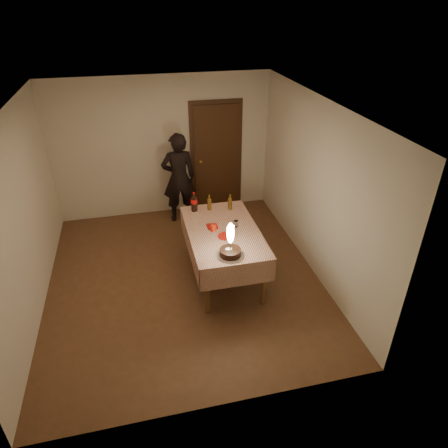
{
  "coord_description": "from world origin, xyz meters",
  "views": [
    {
      "loc": [
        -0.52,
        -4.87,
        3.81
      ],
      "look_at": [
        0.6,
        -0.13,
        0.95
      ],
      "focal_mm": 32.0,
      "sensor_mm": 36.0,
      "label": 1
    }
  ],
  "objects": [
    {
      "name": "room_shell",
      "position": [
        0.03,
        0.08,
        1.65
      ],
      "size": [
        4.04,
        4.54,
        2.62
      ],
      "color": "beige",
      "rests_on": "ground"
    },
    {
      "name": "amber_bottle_right",
      "position": [
        0.85,
        0.53,
        0.93
      ],
      "size": [
        0.06,
        0.06,
        0.25
      ],
      "color": "#57380F",
      "rests_on": "dining_table"
    },
    {
      "name": "ground",
      "position": [
        0.0,
        0.0,
        0.0
      ],
      "size": [
        4.0,
        4.5,
        0.01
      ],
      "primitive_type": "cube",
      "color": "brown",
      "rests_on": "ground"
    },
    {
      "name": "red_cup",
      "position": [
        0.45,
        -0.05,
        0.87
      ],
      "size": [
        0.08,
        0.08,
        0.1
      ],
      "primitive_type": "cylinder",
      "color": "red",
      "rests_on": "dining_table"
    },
    {
      "name": "birthday_cake",
      "position": [
        0.54,
        -0.71,
        0.93
      ],
      "size": [
        0.35,
        0.35,
        0.49
      ],
      "color": "white",
      "rests_on": "dining_table"
    },
    {
      "name": "amber_bottle_left",
      "position": [
        0.53,
        0.59,
        0.93
      ],
      "size": [
        0.06,
        0.06,
        0.25
      ],
      "color": "#57380F",
      "rests_on": "dining_table"
    },
    {
      "name": "napkin_stack",
      "position": [
        0.46,
        0.05,
        0.83
      ],
      "size": [
        0.15,
        0.15,
        0.02
      ],
      "primitive_type": "cube",
      "color": "#B31514",
      "rests_on": "dining_table"
    },
    {
      "name": "cola_bottle",
      "position": [
        0.29,
        0.61,
        0.97
      ],
      "size": [
        0.1,
        0.1,
        0.32
      ],
      "color": "black",
      "rests_on": "dining_table"
    },
    {
      "name": "red_plate",
      "position": [
        0.59,
        -0.24,
        0.82
      ],
      "size": [
        0.22,
        0.22,
        0.01
      ],
      "primitive_type": "cylinder",
      "color": "#B8150C",
      "rests_on": "dining_table"
    },
    {
      "name": "clear_cup",
      "position": [
        0.81,
        -0.01,
        0.86
      ],
      "size": [
        0.07,
        0.07,
        0.09
      ],
      "primitive_type": "cylinder",
      "color": "silver",
      "rests_on": "dining_table"
    },
    {
      "name": "photographer",
      "position": [
        0.22,
        1.85,
        0.85
      ],
      "size": [
        0.63,
        0.46,
        1.69
      ],
      "color": "black",
      "rests_on": "ground"
    },
    {
      "name": "dining_table",
      "position": [
        0.6,
        -0.08,
        0.71
      ],
      "size": [
        1.02,
        1.72,
        0.82
      ],
      "color": "brown",
      "rests_on": "ground"
    }
  ]
}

